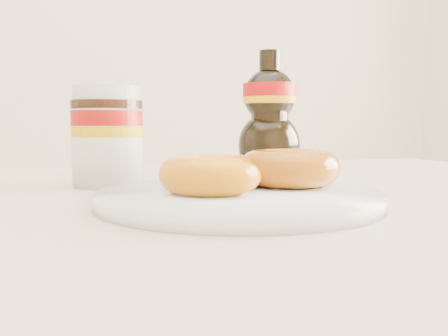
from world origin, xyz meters
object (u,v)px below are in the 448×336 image
object	(u,v)px
donut_bitten	(211,174)
syrup_bottle	(269,113)
nutella_jar	(107,133)
plate	(239,197)
donut_whole	(289,167)
dining_table	(178,264)

from	to	relation	value
donut_bitten	syrup_bottle	distance (m)	0.35
nutella_jar	syrup_bottle	xyz separation A→B (m)	(0.27, 0.07, 0.03)
plate	syrup_bottle	distance (m)	0.34
plate	syrup_bottle	size ratio (longest dim) A/B	1.45
plate	nutella_jar	bearing A→B (deg)	118.80
donut_whole	nutella_jar	size ratio (longest dim) A/B	0.84
dining_table	plate	size ratio (longest dim) A/B	4.66
donut_bitten	nutella_jar	size ratio (longest dim) A/B	0.80
donut_bitten	donut_whole	bearing A→B (deg)	-0.24
donut_bitten	plate	bearing A→B (deg)	-14.18
dining_table	syrup_bottle	distance (m)	0.34
plate	nutella_jar	xyz separation A→B (m)	(-0.11, 0.21, 0.07)
donut_bitten	nutella_jar	xyz separation A→B (m)	(-0.08, 0.21, 0.04)
dining_table	donut_bitten	bearing A→B (deg)	-81.01
dining_table	syrup_bottle	bearing A→B (deg)	43.43
donut_whole	nutella_jar	bearing A→B (deg)	136.27
dining_table	donut_whole	bearing A→B (deg)	-26.58
dining_table	nutella_jar	distance (m)	0.21
donut_bitten	syrup_bottle	bearing A→B (deg)	39.41
plate	donut_whole	xyz separation A→B (m)	(0.07, 0.03, 0.03)
donut_bitten	syrup_bottle	world-z (taller)	syrup_bottle
donut_bitten	nutella_jar	world-z (taller)	nutella_jar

